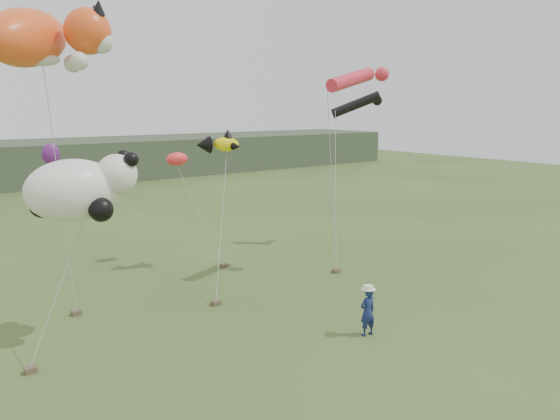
{
  "coord_description": "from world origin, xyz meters",
  "views": [
    {
      "loc": [
        -11.84,
        -13.3,
        7.55
      ],
      "look_at": [
        0.53,
        3.0,
        3.63
      ],
      "focal_mm": 35.0,
      "sensor_mm": 36.0,
      "label": 1
    }
  ],
  "objects": [
    {
      "name": "tube_kites",
      "position": [
        6.96,
        5.38,
        8.3
      ],
      "size": [
        7.09,
        5.6,
        2.36
      ],
      "color": "black",
      "rests_on": "ground"
    },
    {
      "name": "ground",
      "position": [
        0.0,
        0.0,
        0.0
      ],
      "size": [
        120.0,
        120.0,
        0.0
      ],
      "primitive_type": "plane",
      "color": "#385123",
      "rests_on": "ground"
    },
    {
      "name": "festival_attendant",
      "position": [
        0.84,
        -1.41,
        0.82
      ],
      "size": [
        0.63,
        0.44,
        1.65
      ],
      "primitive_type": "imported",
      "rotation": [
        0.0,
        0.0,
        3.06
      ],
      "color": "navy",
      "rests_on": "ground"
    },
    {
      "name": "sandbag_anchors",
      "position": [
        -2.2,
        5.09,
        0.08
      ],
      "size": [
        13.88,
        5.79,
        0.17
      ],
      "color": "brown",
      "rests_on": "ground"
    },
    {
      "name": "fish_kite",
      "position": [
        0.96,
        8.24,
        5.84
      ],
      "size": [
        2.1,
        1.4,
        1.07
      ],
      "color": "#EFE204",
      "rests_on": "ground"
    },
    {
      "name": "cat_kite",
      "position": [
        -6.74,
        6.63,
        9.8
      ],
      "size": [
        5.58,
        4.53,
        2.55
      ],
      "color": "#F8531B",
      "rests_on": "ground"
    },
    {
      "name": "panda_kite",
      "position": [
        -6.61,
        3.92,
        5.01
      ],
      "size": [
        3.45,
        2.23,
        2.15
      ],
      "color": "white",
      "rests_on": "ground"
    },
    {
      "name": "misc_kites",
      "position": [
        -2.49,
        11.91,
        5.2
      ],
      "size": [
        5.94,
        3.53,
        1.12
      ],
      "color": "#FF2D33",
      "rests_on": "ground"
    }
  ]
}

